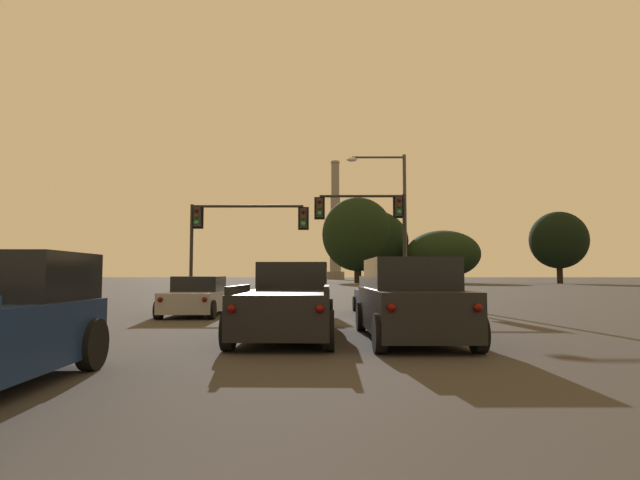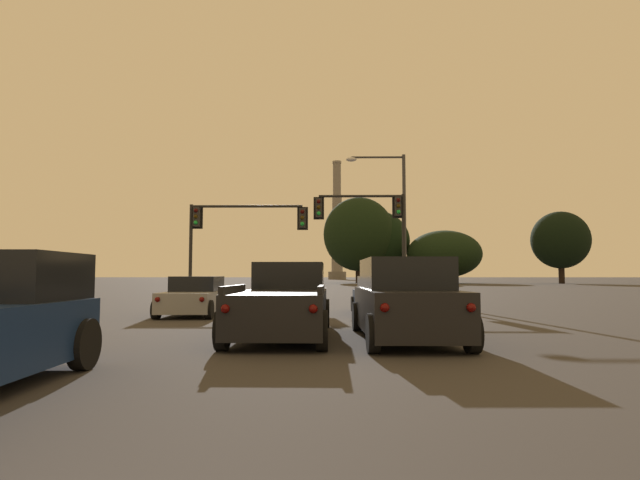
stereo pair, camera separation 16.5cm
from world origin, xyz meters
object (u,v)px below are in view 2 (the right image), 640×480
at_px(pickup_truck_center_lane_second, 285,302).
at_px(street_lamp, 395,210).
at_px(smokestack, 337,233).
at_px(suv_right_lane_second, 404,300).
at_px(traffic_light_overhead_right, 373,220).
at_px(sedan_left_lane_front, 196,297).
at_px(hatchback_right_lane_front, 380,297).
at_px(traffic_light_overhead_left, 232,227).

bearing_deg(pickup_truck_center_lane_second, street_lamp, 73.96).
bearing_deg(pickup_truck_center_lane_second, smokestack, 88.93).
relative_size(suv_right_lane_second, traffic_light_overhead_right, 0.84).
xyz_separation_m(suv_right_lane_second, traffic_light_overhead_right, (0.79, 15.53, 3.59)).
distance_m(sedan_left_lane_front, suv_right_lane_second, 9.77).
relative_size(suv_right_lane_second, smokestack, 0.13).
height_order(hatchback_right_lane_front, traffic_light_overhead_left, traffic_light_overhead_left).
bearing_deg(smokestack, suv_right_lane_second, -90.66).
xyz_separation_m(pickup_truck_center_lane_second, smokestack, (4.52, 147.32, 14.17)).
bearing_deg(pickup_truck_center_lane_second, sedan_left_lane_front, 121.92).
xyz_separation_m(hatchback_right_lane_front, traffic_light_overhead_left, (-7.07, 7.55, 3.39)).
xyz_separation_m(hatchback_right_lane_front, street_lamp, (2.03, 10.28, 4.65)).
height_order(pickup_truck_center_lane_second, smokestack, smokestack).
height_order(sedan_left_lane_front, pickup_truck_center_lane_second, pickup_truck_center_lane_second).
relative_size(traffic_light_overhead_right, smokestack, 0.15).
bearing_deg(traffic_light_overhead_left, hatchback_right_lane_front, -46.89).
bearing_deg(suv_right_lane_second, hatchback_right_lane_front, 87.27).
relative_size(hatchback_right_lane_front, traffic_light_overhead_left, 0.64).
bearing_deg(hatchback_right_lane_front, smokestack, 87.97).
height_order(hatchback_right_lane_front, traffic_light_overhead_right, traffic_light_overhead_right).
distance_m(pickup_truck_center_lane_second, street_lamp, 18.19).
xyz_separation_m(hatchback_right_lane_front, traffic_light_overhead_right, (0.56, 8.11, 3.82)).
bearing_deg(sedan_left_lane_front, hatchback_right_lane_front, 0.56).
relative_size(suv_right_lane_second, pickup_truck_center_lane_second, 0.89).
height_order(traffic_light_overhead_right, street_lamp, street_lamp).
height_order(sedan_left_lane_front, hatchback_right_lane_front, hatchback_right_lane_front).
height_order(sedan_left_lane_front, traffic_light_overhead_right, traffic_light_overhead_right).
xyz_separation_m(sedan_left_lane_front, suv_right_lane_second, (6.65, -7.16, 0.23)).
xyz_separation_m(hatchback_right_lane_front, smokestack, (1.48, 140.73, 14.31)).
height_order(hatchback_right_lane_front, street_lamp, street_lamp).
bearing_deg(traffic_light_overhead_left, smokestack, 86.33).
relative_size(sedan_left_lane_front, traffic_light_overhead_right, 0.81).
distance_m(pickup_truck_center_lane_second, smokestack, 148.07).
height_order(hatchback_right_lane_front, pickup_truck_center_lane_second, pickup_truck_center_lane_second).
height_order(pickup_truck_center_lane_second, traffic_light_overhead_left, traffic_light_overhead_left).
bearing_deg(hatchback_right_lane_front, suv_right_lane_second, -93.16).
xyz_separation_m(traffic_light_overhead_right, smokestack, (0.92, 132.62, 10.49)).
relative_size(sedan_left_lane_front, hatchback_right_lane_front, 1.15).
xyz_separation_m(traffic_light_overhead_left, street_lamp, (9.10, 2.73, 1.25)).
xyz_separation_m(traffic_light_overhead_left, smokestack, (8.55, 133.17, 10.92)).
bearing_deg(sedan_left_lane_front, suv_right_lane_second, -48.78).
height_order(suv_right_lane_second, pickup_truck_center_lane_second, suv_right_lane_second).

